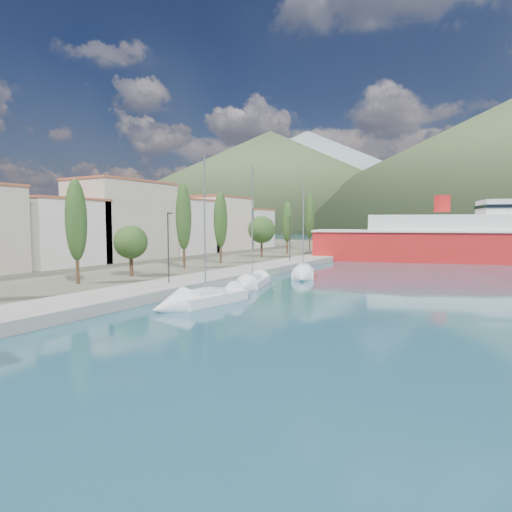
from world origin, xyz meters
The scene contains 10 objects.
ground centered at (0.00, 120.00, 0.00)m, with size 1400.00×1400.00×0.00m, color #1F4C5C.
quay centered at (-9.00, 26.00, 0.40)m, with size 5.00×88.00×0.80m, color gray.
land_strip centered at (-47.00, 36.00, 0.35)m, with size 70.00×148.00×0.70m, color #565644.
town_buildings centered at (-32.00, 36.91, 5.57)m, with size 9.20×69.20×11.30m.
tree_row centered at (-15.84, 33.23, 5.68)m, with size 4.14×64.12×11.04m.
lamp_posts centered at (-9.00, 14.86, 4.08)m, with size 0.15×49.14×6.06m.
sailboat_near centered at (-3.23, 10.05, 0.32)m, with size 3.80×8.51×11.81m.
sailboat_mid centered at (-4.00, 19.59, 0.30)m, with size 4.58×8.74×12.18m.
sailboat_far centered at (-2.40, 28.38, 0.30)m, with size 4.87×7.60×10.68m.
ferry centered at (15.37, 61.50, 3.30)m, with size 55.77×25.18×10.85m.
Camera 1 is at (15.69, -13.69, 5.97)m, focal length 30.00 mm.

